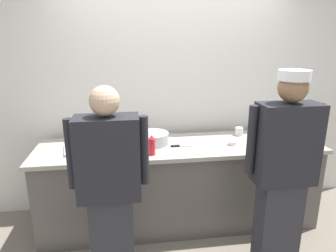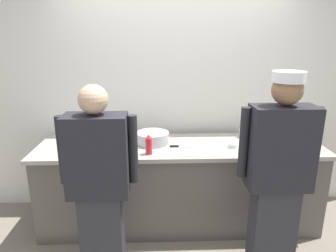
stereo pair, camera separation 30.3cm
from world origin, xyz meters
name	(u,v)px [view 2 (the right image)]	position (x,y,z in m)	size (l,w,h in m)	color
ground_plane	(182,245)	(0.00, 0.00, 0.00)	(9.00, 9.00, 0.00)	slate
wall_back	(177,89)	(0.00, 0.90, 1.38)	(4.51, 0.10, 2.76)	silver
prep_counter	(179,184)	(0.00, 0.40, 0.45)	(2.88, 0.75, 0.89)	#56514C
chef_near_left	(99,185)	(-0.67, -0.39, 0.86)	(0.60, 0.24, 1.63)	#2D2D33
chef_center	(278,175)	(0.70, -0.39, 0.92)	(0.62, 0.24, 1.71)	#2D2D33
plate_stack_front	(283,143)	(1.01, 0.27, 0.94)	(0.20, 0.20, 0.10)	white
mixing_bowl_steel	(152,138)	(-0.28, 0.46, 0.95)	(0.34, 0.34, 0.12)	#B7BABF
sheet_tray	(91,145)	(-0.90, 0.40, 0.90)	(0.47, 0.32, 0.02)	#B7BABF
squeeze_bottle_primary	(149,145)	(-0.31, 0.16, 0.98)	(0.06, 0.06, 0.19)	red
ramekin_green_sauce	(233,145)	(0.52, 0.31, 0.91)	(0.09, 0.09, 0.04)	white
ramekin_orange_sauce	(116,150)	(-0.62, 0.22, 0.91)	(0.10, 0.10, 0.04)	white
ramekin_yellow_sauce	(257,147)	(0.74, 0.23, 0.92)	(0.10, 0.10, 0.05)	white
deli_cup	(243,134)	(0.71, 0.61, 0.93)	(0.09, 0.09, 0.09)	white
chefs_knife	(181,146)	(0.01, 0.34, 0.90)	(0.28, 0.03, 0.02)	#B7BABF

